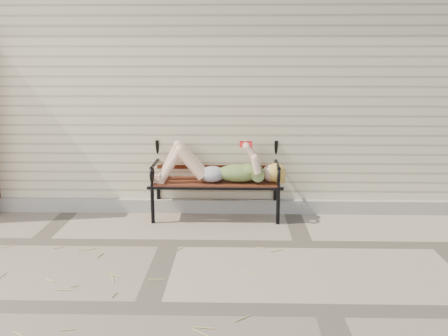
{
  "coord_description": "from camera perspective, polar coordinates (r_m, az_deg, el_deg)",
  "views": [
    {
      "loc": [
        0.62,
        -4.39,
        1.68
      ],
      "look_at": [
        0.49,
        0.68,
        0.57
      ],
      "focal_mm": 40.0,
      "sensor_mm": 36.0,
      "label": 1
    }
  ],
  "objects": [
    {
      "name": "ground",
      "position": [
        4.74,
        -6.24,
        -8.53
      ],
      "size": [
        80.0,
        80.0,
        0.0
      ],
      "primitive_type": "plane",
      "color": "gray",
      "rests_on": "ground"
    },
    {
      "name": "reading_woman",
      "position": [
        5.27,
        -0.83,
        0.14
      ],
      "size": [
        1.4,
        0.32,
        0.44
      ],
      "color": "#0A3E48",
      "rests_on": "ground"
    },
    {
      "name": "foundation_strip",
      "position": [
        5.63,
        -4.96,
        -4.31
      ],
      "size": [
        8.0,
        0.1,
        0.15
      ],
      "primitive_type": "cube",
      "color": "#AAA499",
      "rests_on": "ground"
    },
    {
      "name": "straw_scatter",
      "position": [
        3.82,
        -9.17,
        -13.86
      ],
      "size": [
        2.69,
        1.7,
        0.01
      ],
      "color": "tan",
      "rests_on": "ground"
    },
    {
      "name": "house_wall",
      "position": [
        7.42,
        -3.42,
        10.89
      ],
      "size": [
        8.0,
        4.0,
        3.0
      ],
      "primitive_type": "cube",
      "color": "beige",
      "rests_on": "ground"
    },
    {
      "name": "garden_bench",
      "position": [
        5.39,
        -0.9,
        0.07
      ],
      "size": [
        1.48,
        0.59,
        0.96
      ],
      "color": "black",
      "rests_on": "ground"
    }
  ]
}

